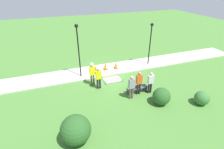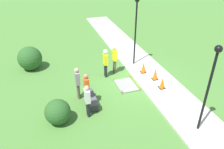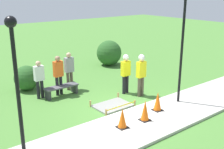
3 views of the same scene
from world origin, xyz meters
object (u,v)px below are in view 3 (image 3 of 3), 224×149
at_px(lamppost_near, 183,34).
at_px(bystander_in_orange_shirt, 58,73).
at_px(traffic_cone_sidewalk_edge, 158,101).
at_px(bystander_in_gray_shirt, 39,78).
at_px(worker_supervisor, 126,70).
at_px(worker_assistant, 141,71).
at_px(traffic_cone_near_patch, 122,118).
at_px(lamppost_far, 16,72).
at_px(bystander_in_white_shirt, 69,69).
at_px(traffic_cone_far_patch, 145,111).
at_px(park_bench, 61,89).

bearing_deg(lamppost_near, bystander_in_orange_shirt, 130.67).
bearing_deg(traffic_cone_sidewalk_edge, bystander_in_gray_shirt, 124.67).
relative_size(traffic_cone_sidewalk_edge, worker_supervisor, 0.41).
xyz_separation_m(worker_assistant, lamppost_near, (0.61, -1.57, 1.73)).
xyz_separation_m(traffic_cone_near_patch, lamppost_far, (-3.28, 0.08, 2.17)).
height_order(worker_assistant, bystander_in_white_shirt, worker_assistant).
height_order(worker_supervisor, bystander_in_gray_shirt, worker_supervisor).
relative_size(bystander_in_orange_shirt, bystander_in_gray_shirt, 1.07).
bearing_deg(bystander_in_white_shirt, worker_supervisor, -49.06).
bearing_deg(traffic_cone_far_patch, bystander_in_orange_shirt, 103.84).
bearing_deg(park_bench, worker_assistant, -38.23).
bearing_deg(traffic_cone_far_patch, worker_supervisor, 62.44).
xyz_separation_m(park_bench, bystander_in_white_shirt, (0.71, 0.50, 0.68)).
xyz_separation_m(park_bench, lamppost_far, (-3.21, -3.94, 2.29)).
bearing_deg(traffic_cone_far_patch, traffic_cone_sidewalk_edge, 17.73).
distance_m(traffic_cone_near_patch, lamppost_far, 3.94).
height_order(traffic_cone_far_patch, worker_supervisor, worker_supervisor).
relative_size(traffic_cone_far_patch, lamppost_far, 0.19).
bearing_deg(traffic_cone_near_patch, worker_assistant, 35.63).
height_order(park_bench, worker_supervisor, worker_supervisor).
xyz_separation_m(worker_assistant, bystander_in_orange_shirt, (-2.72, 2.31, -0.12)).
bearing_deg(traffic_cone_far_patch, bystander_in_white_shirt, 94.16).
bearing_deg(lamppost_near, worker_assistant, 111.42).
relative_size(bystander_in_gray_shirt, lamppost_far, 0.43).
xyz_separation_m(park_bench, bystander_in_orange_shirt, (-0.01, 0.18, 0.68)).
relative_size(traffic_cone_sidewalk_edge, bystander_in_orange_shirt, 0.41).
height_order(worker_assistant, lamppost_far, lamppost_far).
bearing_deg(traffic_cone_sidewalk_edge, park_bench, 117.94).
xyz_separation_m(traffic_cone_far_patch, bystander_in_orange_shirt, (-1.05, 4.27, 0.54)).
distance_m(traffic_cone_far_patch, lamppost_far, 4.76).
distance_m(park_bench, worker_supervisor, 2.92).
height_order(traffic_cone_near_patch, bystander_in_orange_shirt, bystander_in_orange_shirt).
height_order(traffic_cone_sidewalk_edge, park_bench, traffic_cone_sidewalk_edge).
relative_size(traffic_cone_near_patch, traffic_cone_far_patch, 0.92).
bearing_deg(traffic_cone_far_patch, bystander_in_gray_shirt, 113.01).
bearing_deg(bystander_in_orange_shirt, worker_assistant, -40.40).
bearing_deg(traffic_cone_sidewalk_edge, worker_assistant, 66.96).
height_order(traffic_cone_near_patch, traffic_cone_far_patch, traffic_cone_far_patch).
relative_size(traffic_cone_far_patch, worker_supervisor, 0.41).
bearing_deg(bystander_in_orange_shirt, traffic_cone_sidewalk_edge, -63.02).
height_order(park_bench, bystander_in_white_shirt, bystander_in_white_shirt).
height_order(traffic_cone_near_patch, worker_assistant, worker_assistant).
relative_size(traffic_cone_far_patch, lamppost_near, 0.17).
relative_size(worker_supervisor, bystander_in_white_shirt, 1.02).
relative_size(lamppost_near, lamppost_far, 1.12).
distance_m(worker_assistant, lamppost_far, 6.36).
relative_size(worker_supervisor, bystander_in_gray_shirt, 1.09).
relative_size(worker_assistant, bystander_in_gray_shirt, 1.13).
distance_m(worker_supervisor, worker_assistant, 0.73).
relative_size(park_bench, bystander_in_gray_shirt, 0.91).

